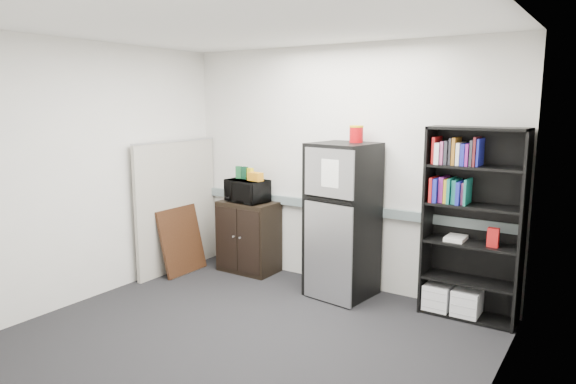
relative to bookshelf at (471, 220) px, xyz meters
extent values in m
plane|color=black|center=(-1.51, -1.57, -0.97)|extent=(4.00, 4.00, 0.00)
cube|color=silver|center=(-1.51, 0.18, 0.38)|extent=(4.00, 0.02, 2.70)
cube|color=silver|center=(0.49, -1.57, 0.38)|extent=(0.02, 3.50, 2.70)
cube|color=silver|center=(-3.51, -1.57, 0.38)|extent=(0.02, 3.50, 2.70)
cube|color=white|center=(-1.51, -1.57, 1.73)|extent=(4.00, 3.50, 0.02)
cube|color=slate|center=(-1.51, 0.15, -0.07)|extent=(3.92, 0.05, 0.10)
cube|color=white|center=(-1.86, 0.18, 0.58)|extent=(0.14, 0.00, 0.10)
cube|color=black|center=(-0.41, -0.01, -0.05)|extent=(0.02, 0.34, 1.85)
cube|color=black|center=(0.46, -0.01, -0.05)|extent=(0.02, 0.34, 1.85)
cube|color=black|center=(0.02, 0.16, -0.05)|extent=(0.90, 0.02, 1.85)
cube|color=black|center=(0.02, -0.01, 0.87)|extent=(0.90, 0.34, 0.02)
cube|color=black|center=(0.02, -0.01, -0.95)|extent=(0.85, 0.32, 0.03)
cube|color=black|center=(0.02, -0.01, -0.60)|extent=(0.85, 0.32, 0.03)
cube|color=black|center=(0.02, -0.01, -0.23)|extent=(0.85, 0.32, 0.02)
cube|color=black|center=(0.02, -0.01, 0.14)|extent=(0.85, 0.32, 0.02)
cube|color=black|center=(0.02, -0.01, 0.51)|extent=(0.85, 0.32, 0.02)
cube|color=silver|center=(-0.26, -0.02, -0.81)|extent=(0.25, 0.30, 0.25)
cube|color=silver|center=(0.02, -0.02, -0.81)|extent=(0.25, 0.30, 0.25)
cube|color=#A29E90|center=(-3.41, -0.49, -0.17)|extent=(0.05, 1.30, 1.60)
cube|color=#B2B2B7|center=(-3.41, -0.49, 0.64)|extent=(0.06, 1.30, 0.02)
cube|color=black|center=(-2.62, -0.06, -0.53)|extent=(0.70, 0.44, 0.88)
cube|color=black|center=(-2.79, -0.29, -0.53)|extent=(0.32, 0.01, 0.77)
cube|color=black|center=(-2.45, -0.29, -0.53)|extent=(0.32, 0.01, 0.77)
cylinder|color=#B2B2B7|center=(-2.67, -0.30, -0.49)|extent=(0.02, 0.02, 0.02)
cylinder|color=#B2B2B7|center=(-2.57, -0.30, -0.49)|extent=(0.02, 0.02, 0.02)
imported|color=black|center=(-2.62, -0.08, 0.04)|extent=(0.53, 0.38, 0.27)
cube|color=#17522A|center=(-2.77, -0.05, 0.25)|extent=(0.08, 0.07, 0.15)
cube|color=#0D3A22|center=(-2.68, -0.05, 0.25)|extent=(0.07, 0.05, 0.15)
cube|color=gold|center=(-2.60, -0.05, 0.25)|extent=(0.08, 0.06, 0.14)
cube|color=orange|center=(-2.48, -0.10, 0.23)|extent=(0.19, 0.13, 0.10)
cube|color=black|center=(-1.29, -0.14, -0.15)|extent=(0.70, 0.70, 1.64)
cube|color=silver|center=(-1.29, -0.46, 0.40)|extent=(0.59, 0.10, 0.49)
cube|color=silver|center=(-1.29, -0.46, -0.43)|extent=(0.59, 0.10, 1.05)
cube|color=black|center=(-1.29, -0.47, 0.12)|extent=(0.59, 0.08, 0.03)
cube|color=white|center=(-1.27, -0.47, 0.40)|extent=(0.21, 0.03, 0.28)
cube|color=black|center=(-1.29, -0.14, 0.67)|extent=(0.70, 0.70, 0.02)
cylinder|color=#A9070C|center=(-1.21, -0.02, 0.77)|extent=(0.14, 0.14, 0.18)
cylinder|color=gold|center=(-1.21, -0.02, 0.87)|extent=(0.15, 0.15, 0.02)
cube|color=black|center=(-3.28, -0.56, -0.56)|extent=(0.22, 0.64, 0.81)
cube|color=silver|center=(-3.26, -0.56, -0.56)|extent=(0.16, 0.54, 0.68)
camera|label=1|loc=(1.15, -4.94, 1.11)|focal=32.00mm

